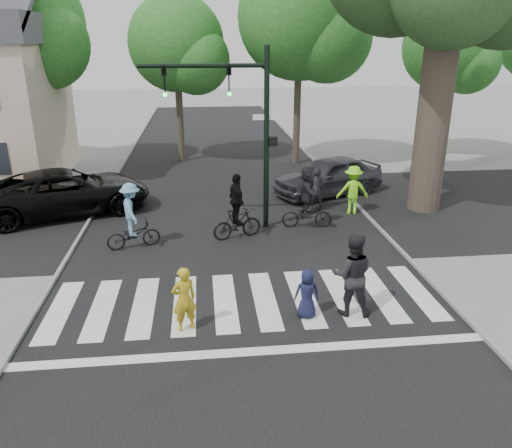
{
  "coord_description": "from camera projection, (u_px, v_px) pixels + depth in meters",
  "views": [
    {
      "loc": [
        -0.94,
        -10.03,
        6.14
      ],
      "look_at": [
        0.5,
        3.0,
        1.3
      ],
      "focal_mm": 35.0,
      "sensor_mm": 36.0,
      "label": 1
    }
  ],
  "objects": [
    {
      "name": "ground",
      "position": [
        249.0,
        322.0,
        11.58
      ],
      "size": [
        120.0,
        120.0,
        0.0
      ],
      "primitive_type": "plane",
      "color": "gray",
      "rests_on": "ground"
    },
    {
      "name": "road_stem",
      "position": [
        234.0,
        241.0,
        16.24
      ],
      "size": [
        10.0,
        70.0,
        0.01
      ],
      "primitive_type": "cube",
      "color": "black",
      "rests_on": "ground"
    },
    {
      "name": "road_cross",
      "position": [
        229.0,
        211.0,
        19.03
      ],
      "size": [
        70.0,
        10.0,
        0.01
      ],
      "primitive_type": "cube",
      "color": "black",
      "rests_on": "ground"
    },
    {
      "name": "curb_left",
      "position": [
        74.0,
        246.0,
        15.7
      ],
      "size": [
        0.1,
        70.0,
        0.1
      ],
      "primitive_type": "cube",
      "color": "gray",
      "rests_on": "ground"
    },
    {
      "name": "curb_right",
      "position": [
        384.0,
        233.0,
        16.74
      ],
      "size": [
        0.1,
        70.0,
        0.1
      ],
      "primitive_type": "cube",
      "color": "gray",
      "rests_on": "ground"
    },
    {
      "name": "crosswalk",
      "position": [
        246.0,
        307.0,
        12.19
      ],
      "size": [
        10.0,
        3.85,
        0.01
      ],
      "color": "silver",
      "rests_on": "ground"
    },
    {
      "name": "traffic_signal",
      "position": [
        241.0,
        114.0,
        16.04
      ],
      "size": [
        4.45,
        0.29,
        6.0
      ],
      "color": "black",
      "rests_on": "ground"
    },
    {
      "name": "bg_tree_1",
      "position": [
        26.0,
        28.0,
        22.8
      ],
      "size": [
        6.09,
        5.8,
        9.8
      ],
      "color": "brown",
      "rests_on": "ground"
    },
    {
      "name": "bg_tree_2",
      "position": [
        181.0,
        48.0,
        24.88
      ],
      "size": [
        5.04,
        4.8,
        8.4
      ],
      "color": "brown",
      "rests_on": "ground"
    },
    {
      "name": "bg_tree_3",
      "position": [
        307.0,
        22.0,
        23.85
      ],
      "size": [
        6.3,
        6.0,
        10.2
      ],
      "color": "brown",
      "rests_on": "ground"
    },
    {
      "name": "bg_tree_4",
      "position": [
        452.0,
        50.0,
        25.92
      ],
      "size": [
        4.83,
        4.6,
        8.15
      ],
      "color": "brown",
      "rests_on": "ground"
    },
    {
      "name": "pedestrian_woman",
      "position": [
        184.0,
        299.0,
        11.01
      ],
      "size": [
        0.65,
        0.55,
        1.53
      ],
      "primitive_type": "imported",
      "rotation": [
        0.0,
        0.0,
        3.51
      ],
      "color": "gold",
      "rests_on": "ground"
    },
    {
      "name": "pedestrian_child",
      "position": [
        307.0,
        294.0,
        11.58
      ],
      "size": [
        0.61,
        0.42,
        1.21
      ],
      "primitive_type": "imported",
      "rotation": [
        0.0,
        0.0,
        3.09
      ],
      "color": "#181B3B",
      "rests_on": "ground"
    },
    {
      "name": "pedestrian_adult",
      "position": [
        352.0,
        275.0,
        11.6
      ],
      "size": [
        1.12,
        0.95,
        2.03
      ],
      "primitive_type": "imported",
      "rotation": [
        0.0,
        0.0,
        2.94
      ],
      "color": "black",
      "rests_on": "ground"
    },
    {
      "name": "cyclist_left",
      "position": [
        132.0,
        220.0,
        15.4
      ],
      "size": [
        1.75,
        1.2,
        2.1
      ],
      "color": "black",
      "rests_on": "ground"
    },
    {
      "name": "cyclist_mid",
      "position": [
        237.0,
        212.0,
        16.16
      ],
      "size": [
        1.73,
        1.09,
        2.18
      ],
      "color": "black",
      "rests_on": "ground"
    },
    {
      "name": "cyclist_right",
      "position": [
        307.0,
        200.0,
        17.1
      ],
      "size": [
        1.78,
        1.65,
        2.18
      ],
      "color": "black",
      "rests_on": "ground"
    },
    {
      "name": "car_suv",
      "position": [
        66.0,
        192.0,
        18.54
      ],
      "size": [
        6.63,
        4.69,
        1.68
      ],
      "primitive_type": "imported",
      "rotation": [
        0.0,
        0.0,
        1.92
      ],
      "color": "black",
      "rests_on": "ground"
    },
    {
      "name": "car_grey",
      "position": [
        328.0,
        176.0,
        20.85
      ],
      "size": [
        5.11,
        3.61,
        1.61
      ],
      "primitive_type": "imported",
      "rotation": [
        0.0,
        0.0,
        -1.17
      ],
      "color": "#38383E",
      "rests_on": "ground"
    },
    {
      "name": "bystander_hivis",
      "position": [
        353.0,
        190.0,
        18.51
      ],
      "size": [
        1.23,
        0.77,
        1.82
      ],
      "primitive_type": "imported",
      "rotation": [
        0.0,
        0.0,
        3.06
      ],
      "color": "#86FC1B",
      "rests_on": "ground"
    },
    {
      "name": "bystander_dark",
      "position": [
        316.0,
        189.0,
        19.0
      ],
      "size": [
        0.62,
        0.43,
        1.64
      ],
      "primitive_type": "imported",
      "rotation": [
        0.0,
        0.0,
        3.08
      ],
      "color": "black",
      "rests_on": "ground"
    }
  ]
}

